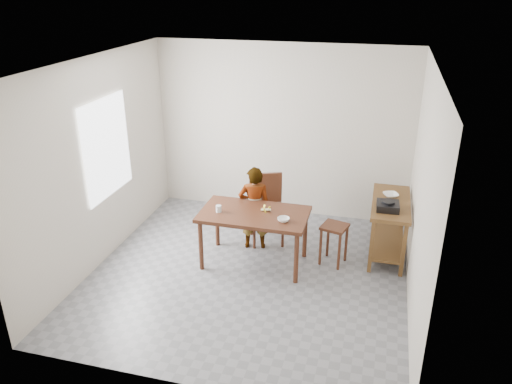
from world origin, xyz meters
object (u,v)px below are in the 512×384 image
(child, at_px, (254,208))
(dining_chair, at_px, (267,210))
(stool, at_px, (333,244))
(prep_counter, at_px, (388,228))
(dining_table, at_px, (254,238))

(child, bearing_deg, dining_chair, -137.59)
(stool, bearing_deg, dining_chair, 160.00)
(prep_counter, bearing_deg, dining_chair, -177.72)
(prep_counter, xyz_separation_m, child, (-1.83, -0.28, 0.21))
(dining_table, relative_size, stool, 2.49)
(child, xyz_separation_m, stool, (1.14, -0.16, -0.33))
(dining_table, distance_m, child, 0.50)
(prep_counter, relative_size, dining_chair, 1.22)
(dining_table, relative_size, prep_counter, 1.17)
(dining_chair, bearing_deg, child, -142.75)
(prep_counter, height_order, stool, prep_counter)
(dining_chair, height_order, stool, dining_chair)
(stool, bearing_deg, dining_table, -165.38)
(child, height_order, stool, child)
(child, distance_m, stool, 1.19)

